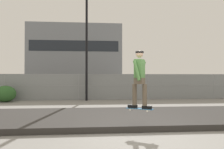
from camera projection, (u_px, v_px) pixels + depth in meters
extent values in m
plane|color=gray|center=(144.00, 135.00, 5.78)|extent=(120.00, 120.00, 0.00)
cube|color=#33302D|center=(131.00, 117.00, 7.89)|extent=(15.34, 3.82, 0.19)
cube|color=#2D608C|center=(140.00, 109.00, 6.03)|extent=(0.79, 0.59, 0.02)
cylinder|color=silver|center=(149.00, 110.00, 5.99)|extent=(0.06, 0.05, 0.05)
cylinder|color=silver|center=(147.00, 111.00, 5.83)|extent=(0.06, 0.05, 0.05)
cylinder|color=silver|center=(132.00, 109.00, 6.22)|extent=(0.06, 0.05, 0.05)
cylinder|color=silver|center=(130.00, 110.00, 6.06)|extent=(0.06, 0.05, 0.05)
cube|color=#99999E|center=(148.00, 110.00, 5.91)|extent=(0.12, 0.15, 0.01)
cube|color=#99999E|center=(131.00, 109.00, 6.14)|extent=(0.12, 0.15, 0.01)
cube|color=black|center=(147.00, 107.00, 5.93)|extent=(0.29, 0.23, 0.09)
cube|color=black|center=(133.00, 106.00, 6.13)|extent=(0.29, 0.23, 0.09)
cylinder|color=brown|center=(145.00, 95.00, 5.96)|extent=(0.13, 0.13, 0.62)
cylinder|color=brown|center=(135.00, 94.00, 6.10)|extent=(0.13, 0.13, 0.62)
cube|color=brown|center=(140.00, 81.00, 6.04)|extent=(0.38, 0.42, 0.18)
cube|color=#4C7F3F|center=(140.00, 69.00, 6.04)|extent=(0.38, 0.44, 0.54)
cylinder|color=#4C7F3F|center=(142.00, 71.00, 6.26)|extent=(0.24, 0.20, 0.58)
cylinder|color=#4C7F3F|center=(137.00, 70.00, 5.82)|extent=(0.24, 0.20, 0.58)
sphere|color=tan|center=(140.00, 54.00, 6.05)|extent=(0.21, 0.21, 0.21)
cylinder|color=black|center=(140.00, 52.00, 6.05)|extent=(0.24, 0.24, 0.05)
cylinder|color=gray|center=(5.00, 87.00, 14.31)|extent=(0.06, 0.06, 1.85)
cylinder|color=gray|center=(79.00, 87.00, 14.74)|extent=(0.06, 0.06, 1.85)
cylinder|color=gray|center=(148.00, 87.00, 15.16)|extent=(0.06, 0.06, 1.85)
cylinder|color=gray|center=(214.00, 86.00, 15.59)|extent=(0.06, 0.06, 1.85)
cylinder|color=gray|center=(114.00, 75.00, 14.96)|extent=(25.36, 0.04, 0.04)
cylinder|color=gray|center=(114.00, 86.00, 14.95)|extent=(25.36, 0.04, 0.04)
cylinder|color=gray|center=(114.00, 99.00, 14.94)|extent=(25.36, 0.04, 0.04)
cube|color=gray|center=(114.00, 87.00, 14.95)|extent=(25.36, 0.01, 1.85)
cylinder|color=black|center=(87.00, 49.00, 14.31)|extent=(0.16, 0.16, 7.23)
cube|color=maroon|center=(56.00, 89.00, 17.21)|extent=(4.50, 2.07, 0.70)
cube|color=#23282D|center=(53.00, 81.00, 17.22)|extent=(2.29, 1.73, 0.64)
cylinder|color=black|center=(74.00, 92.00, 18.09)|extent=(0.65, 0.28, 0.64)
cylinder|color=black|center=(70.00, 94.00, 16.39)|extent=(0.65, 0.28, 0.64)
cylinder|color=black|center=(43.00, 92.00, 18.03)|extent=(0.65, 0.28, 0.64)
cylinder|color=black|center=(36.00, 94.00, 16.32)|extent=(0.65, 0.28, 0.64)
cube|color=slate|center=(76.00, 56.00, 52.95)|extent=(22.26, 10.97, 14.32)
cube|color=#1E232B|center=(74.00, 46.00, 47.48)|extent=(20.48, 0.04, 2.50)
ellipsoid|color=#2D5B28|center=(5.00, 94.00, 13.50)|extent=(1.38, 1.13, 1.07)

